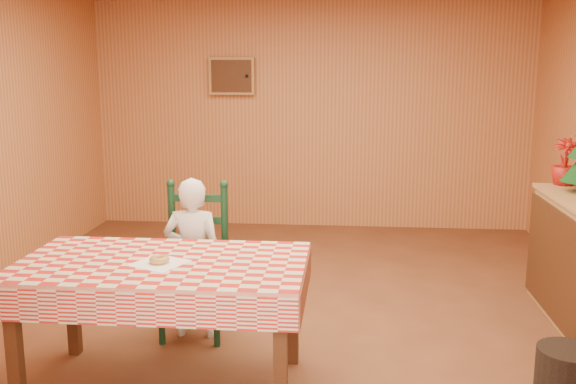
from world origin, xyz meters
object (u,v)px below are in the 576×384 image
Objects in this scene: dining_table at (163,274)px; ladder_chair at (196,264)px; seated_child at (193,258)px; storage_bin at (567,378)px.

dining_table is 1.53× the size of ladder_chair.
ladder_chair is 0.96× the size of seated_child.
dining_table is 4.86× the size of storage_bin.
dining_table is at bearing -90.00° from ladder_chair.
seated_child reaches higher than storage_bin.
dining_table is 2.33m from storage_bin.
seated_child is (0.00, 0.73, -0.13)m from dining_table.
seated_child is at bearing 161.44° from storage_bin.
storage_bin is at bearing -0.84° from dining_table.
ladder_chair is (-0.00, 0.79, -0.18)m from dining_table.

